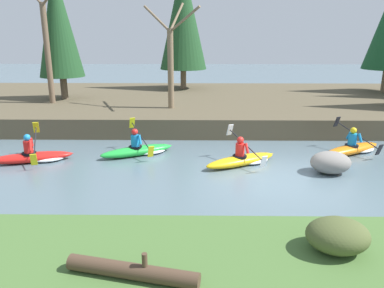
# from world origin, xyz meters

# --- Properties ---
(ground_plane) EXTENTS (90.00, 90.00, 0.00)m
(ground_plane) POSITION_xyz_m (0.00, 0.00, 0.00)
(ground_plane) COLOR slate
(riverbank_far) EXTENTS (44.00, 11.87, 0.86)m
(riverbank_far) POSITION_xyz_m (0.00, 10.35, 0.43)
(riverbank_far) COLOR brown
(riverbank_far) RESTS_ON ground
(conifer_tree_far_left) EXTENTS (2.33, 2.33, 6.76)m
(conifer_tree_far_left) POSITION_xyz_m (-9.56, 9.55, 4.83)
(conifer_tree_far_left) COLOR brown
(conifer_tree_far_left) RESTS_ON riverbank_far
(conifer_tree_left) EXTENTS (2.92, 2.92, 7.62)m
(conifer_tree_left) POSITION_xyz_m (-3.26, 13.58, 5.29)
(conifer_tree_left) COLOR brown
(conifer_tree_left) RESTS_ON riverbank_far
(bare_tree_upstream) EXTENTS (3.56, 3.51, 6.45)m
(bare_tree_upstream) POSITION_xyz_m (-9.74, 8.35, 3.90)
(bare_tree_upstream) COLOR brown
(bare_tree_upstream) RESTS_ON riverbank_far
(bare_tree_mid_upstream) EXTENTS (2.70, 2.67, 4.82)m
(bare_tree_mid_upstream) POSITION_xyz_m (-3.59, 7.08, 3.14)
(bare_tree_mid_upstream) COLOR #7A664C
(bare_tree_mid_upstream) RESTS_ON riverbank_far
(shrub_clump_second) EXTENTS (1.03, 0.85, 0.56)m
(shrub_clump_second) POSITION_xyz_m (-0.08, -5.15, 1.14)
(shrub_clump_second) COLOR #4C562D
(shrub_clump_second) RESTS_ON riverbank_near
(kayaker_lead) EXTENTS (2.64, 1.97, 1.20)m
(kayaker_lead) POSITION_xyz_m (3.47, 2.77, 0.20)
(kayaker_lead) COLOR orange
(kayaker_lead) RESTS_ON ground
(kayaker_middle) EXTENTS (2.64, 1.96, 1.20)m
(kayaker_middle) POSITION_xyz_m (-0.79, 1.44, 0.20)
(kayaker_middle) COLOR yellow
(kayaker_middle) RESTS_ON ground
(kayaker_trailing) EXTENTS (2.66, 1.94, 1.20)m
(kayaker_trailing) POSITION_xyz_m (-4.46, 2.45, 0.20)
(kayaker_trailing) COLOR green
(kayaker_trailing) RESTS_ON ground
(kayaker_far_back) EXTENTS (2.75, 2.02, 1.20)m
(kayaker_far_back) POSITION_xyz_m (-7.98, 1.62, 0.20)
(kayaker_far_back) COLOR red
(kayaker_far_back) RESTS_ON ground
(boulder_midstream) EXTENTS (1.26, 0.99, 0.71)m
(boulder_midstream) POSITION_xyz_m (1.86, 0.68, 0.36)
(boulder_midstream) COLOR gray
(boulder_midstream) RESTS_ON ground
(driftwood_log) EXTENTS (1.99, 0.68, 0.44)m
(driftwood_log) POSITION_xyz_m (-3.29, -5.92, 0.98)
(driftwood_log) COLOR #4C3828
(driftwood_log) RESTS_ON riverbank_near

